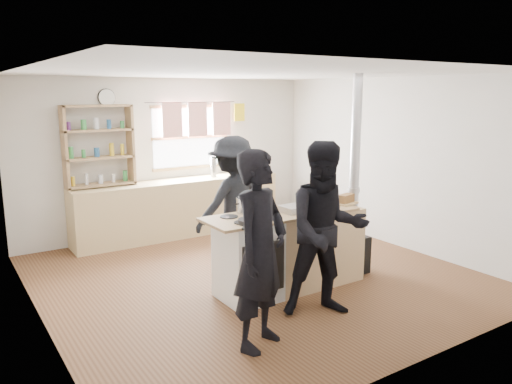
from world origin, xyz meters
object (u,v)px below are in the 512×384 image
at_px(cooking_island, 291,249).
at_px(person_near_left, 260,250).
at_px(thermos, 213,167).
at_px(stockpot_stove, 247,205).
at_px(person_far, 233,202).
at_px(skillet_greens, 250,221).
at_px(stockpot_counter, 322,198).
at_px(roast_tray, 296,208).
at_px(bread_board, 346,200).
at_px(person_near_right, 326,230).
at_px(flue_heater, 353,222).

bearing_deg(cooking_island, person_near_left, -138.37).
xyz_separation_m(thermos, stockpot_stove, (-0.95, -2.55, -0.04)).
bearing_deg(cooking_island, person_far, 99.56).
height_order(skillet_greens, stockpot_counter, stockpot_counter).
bearing_deg(stockpot_counter, cooking_island, 178.47).
distance_m(roast_tray, person_near_left, 1.42).
relative_size(thermos, stockpot_stove, 1.29).
xyz_separation_m(stockpot_stove, stockpot_counter, (0.91, -0.23, 0.01)).
relative_size(cooking_island, bread_board, 6.17).
bearing_deg(skillet_greens, cooking_island, 17.38).
relative_size(skillet_greens, person_near_left, 0.20).
xyz_separation_m(cooking_island, person_near_right, (-0.13, -0.76, 0.44)).
height_order(cooking_island, skillet_greens, skillet_greens).
relative_size(person_near_left, person_far, 1.04).
distance_m(thermos, bread_board, 2.86).
height_order(stockpot_stove, person_near_right, person_near_right).
bearing_deg(person_far, thermos, -119.43).
relative_size(skillet_greens, roast_tray, 1.04).
height_order(bread_board, person_near_right, person_near_right).
relative_size(stockpot_counter, bread_board, 0.97).
bearing_deg(stockpot_counter, bread_board, -9.43).
height_order(bread_board, flue_heater, flue_heater).
height_order(roast_tray, person_near_right, person_near_right).
height_order(skillet_greens, roast_tray, roast_tray).
distance_m(thermos, flue_heater, 2.85).
bearing_deg(person_far, cooking_island, 90.73).
relative_size(roast_tray, person_near_right, 0.20).
xyz_separation_m(thermos, person_near_right, (-0.61, -3.53, -0.16)).
distance_m(stockpot_stove, person_near_left, 1.31).
distance_m(roast_tray, flue_heater, 1.00).
distance_m(cooking_island, stockpot_stove, 0.76).
bearing_deg(thermos, skillet_greens, -111.64).
bearing_deg(person_near_left, cooking_island, 15.33).
bearing_deg(thermos, person_near_left, -112.61).
height_order(skillet_greens, flue_heater, flue_heater).
distance_m(stockpot_stove, bread_board, 1.29).
relative_size(bread_board, person_near_left, 0.18).
bearing_deg(flue_heater, person_near_right, -145.80).
bearing_deg(person_near_right, skillet_greens, 161.98).
height_order(person_near_left, person_far, person_near_left).
relative_size(roast_tray, stockpot_counter, 1.15).
distance_m(thermos, stockpot_counter, 2.78).
relative_size(skillet_greens, person_near_right, 0.20).
xyz_separation_m(roast_tray, flue_heater, (0.95, 0.04, -0.32)).
bearing_deg(flue_heater, thermos, 100.03).
height_order(thermos, roast_tray, thermos).
bearing_deg(thermos, bread_board, -83.93).
xyz_separation_m(cooking_island, person_near_left, (-1.06, -0.95, 0.43)).
distance_m(bread_board, person_near_right, 1.15).
distance_m(skillet_greens, roast_tray, 0.75).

